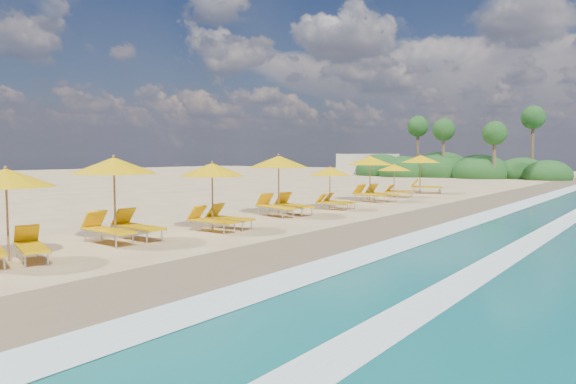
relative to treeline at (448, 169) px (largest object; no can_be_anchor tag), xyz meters
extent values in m
plane|color=#D5B97D|center=(9.94, -45.51, -1.00)|extent=(160.00, 160.00, 0.00)
cube|color=#7F6A4B|center=(13.94, -45.51, -0.99)|extent=(4.00, 160.00, 0.01)
cube|color=white|center=(15.44, -45.51, -0.97)|extent=(1.20, 160.00, 0.01)
cube|color=white|center=(18.44, -45.51, -0.97)|extent=(0.80, 160.00, 0.01)
cylinder|color=olive|center=(8.72, -55.42, 0.13)|extent=(0.06, 0.06, 2.25)
cone|color=#E8AC04|center=(8.72, -55.42, 1.06)|extent=(2.94, 2.94, 0.45)
sphere|color=olive|center=(8.72, -55.42, 1.31)|extent=(0.08, 0.08, 0.08)
cylinder|color=olive|center=(8.13, -51.95, 0.26)|extent=(0.06, 0.06, 2.51)
cone|color=#E8AC04|center=(8.13, -51.95, 1.30)|extent=(2.73, 2.73, 0.50)
sphere|color=olive|center=(8.13, -51.95, 1.58)|extent=(0.09, 0.09, 0.09)
cylinder|color=olive|center=(8.81, -48.45, 0.15)|extent=(0.06, 0.06, 2.30)
cone|color=#E8AC04|center=(8.81, -48.45, 1.11)|extent=(2.41, 2.41, 0.46)
sphere|color=olive|center=(8.81, -48.45, 1.36)|extent=(0.08, 0.08, 0.08)
cylinder|color=olive|center=(7.93, -43.48, 0.28)|extent=(0.06, 0.06, 2.55)
cone|color=#E8AC04|center=(7.93, -43.48, 1.34)|extent=(3.23, 3.23, 0.51)
sphere|color=olive|center=(7.93, -43.48, 1.62)|extent=(0.09, 0.09, 0.09)
cylinder|color=olive|center=(8.33, -39.91, 0.01)|extent=(0.05, 0.05, 2.00)
cone|color=#E8AC04|center=(8.33, -39.91, 0.84)|extent=(2.25, 2.25, 0.40)
sphere|color=olive|center=(8.33, -39.91, 1.06)|extent=(0.07, 0.07, 0.07)
cylinder|color=olive|center=(7.83, -34.80, 0.27)|extent=(0.06, 0.06, 2.53)
cone|color=#E8AC04|center=(7.83, -34.80, 1.32)|extent=(3.20, 3.20, 0.51)
sphere|color=olive|center=(7.83, -34.80, 1.60)|extent=(0.09, 0.09, 0.09)
cylinder|color=olive|center=(7.67, -31.27, 0.02)|extent=(0.05, 0.05, 2.02)
cone|color=#E8AC04|center=(7.67, -31.27, 0.85)|extent=(2.51, 2.51, 0.41)
sphere|color=olive|center=(7.67, -31.27, 1.08)|extent=(0.07, 0.07, 0.07)
cylinder|color=olive|center=(7.67, -27.11, 0.29)|extent=(0.06, 0.06, 2.57)
cone|color=#E8AC04|center=(7.67, -27.11, 1.36)|extent=(3.49, 3.49, 0.52)
sphere|color=olive|center=(7.67, -27.11, 1.65)|extent=(0.09, 0.09, 0.09)
ellipsoid|color=#163D14|center=(3.94, -0.51, -0.37)|extent=(6.40, 6.40, 4.16)
ellipsoid|color=#163D14|center=(-1.06, 0.49, -0.29)|extent=(7.20, 7.20, 4.68)
ellipsoid|color=#163D14|center=(-5.06, -1.51, -0.41)|extent=(6.00, 6.00, 3.90)
ellipsoid|color=#163D14|center=(7.94, 1.49, -0.45)|extent=(5.60, 5.60, 3.64)
ellipsoid|color=#163D14|center=(-9.06, 0.49, -0.35)|extent=(6.60, 6.60, 4.29)
ellipsoid|color=#163D14|center=(10.94, -0.51, -0.51)|extent=(5.00, 5.00, 3.25)
cylinder|color=brown|center=(5.94, -2.51, 1.50)|extent=(0.36, 0.36, 5.00)
sphere|color=#163D14|center=(5.94, -2.51, 4.00)|extent=(2.60, 2.60, 2.60)
cylinder|color=brown|center=(-0.06, -1.51, 1.80)|extent=(0.36, 0.36, 5.60)
sphere|color=#163D14|center=(-0.06, -1.51, 4.60)|extent=(2.60, 2.60, 2.60)
cylinder|color=brown|center=(-4.06, 0.49, 2.10)|extent=(0.36, 0.36, 6.20)
sphere|color=#163D14|center=(-4.06, 0.49, 5.20)|extent=(2.60, 2.60, 2.60)
cylinder|color=brown|center=(8.94, 1.49, 2.40)|extent=(0.36, 0.36, 6.80)
sphere|color=#163D14|center=(8.94, 1.49, 5.80)|extent=(2.60, 2.60, 2.60)
cube|color=beige|center=(-12.06, 2.49, 0.40)|extent=(7.00, 5.00, 2.80)
camera|label=1|loc=(21.82, -61.58, 1.60)|focal=32.70mm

